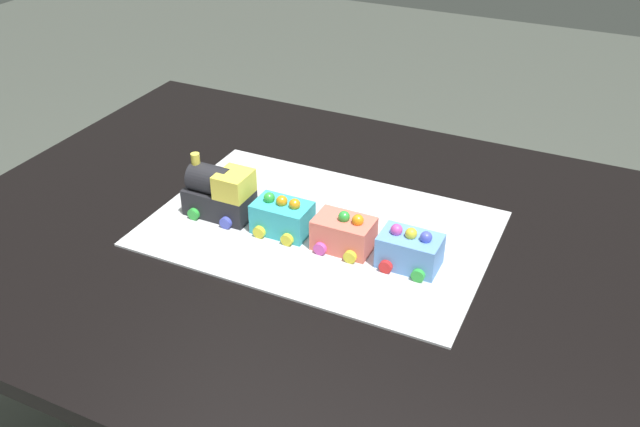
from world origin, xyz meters
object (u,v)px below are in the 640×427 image
(dining_table, at_px, (327,285))
(cake_locomotive, at_px, (219,192))
(cake_car_flatbed_turquoise, at_px, (282,217))
(cake_car_caboose_coral, at_px, (344,233))
(cake_car_gondola_sky_blue, at_px, (410,250))

(dining_table, xyz_separation_m, cake_locomotive, (-0.21, -0.02, 0.16))
(dining_table, distance_m, cake_car_flatbed_turquoise, 0.16)
(dining_table, height_order, cake_car_caboose_coral, cake_car_caboose_coral)
(cake_locomotive, height_order, cake_car_gondola_sky_blue, cake_locomotive)
(cake_car_caboose_coral, bearing_deg, dining_table, 152.55)
(cake_locomotive, bearing_deg, cake_car_flatbed_turquoise, -0.00)
(cake_car_flatbed_turquoise, relative_size, cake_car_caboose_coral, 1.00)
(cake_car_flatbed_turquoise, distance_m, cake_car_gondola_sky_blue, 0.24)
(cake_locomotive, bearing_deg, dining_table, 5.70)
(cake_locomotive, height_order, cake_car_flatbed_turquoise, cake_locomotive)
(cake_car_gondola_sky_blue, bearing_deg, dining_table, 172.50)
(cake_car_flatbed_turquoise, height_order, cake_car_gondola_sky_blue, same)
(dining_table, relative_size, cake_car_gondola_sky_blue, 14.00)
(cake_locomotive, height_order, cake_car_caboose_coral, cake_locomotive)
(cake_car_gondola_sky_blue, bearing_deg, cake_locomotive, 180.00)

